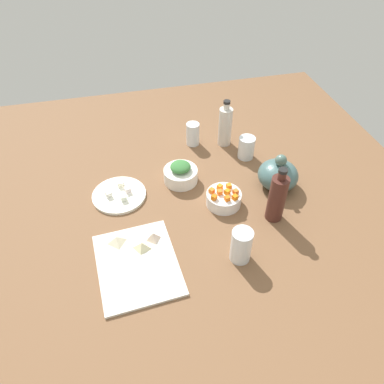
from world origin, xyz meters
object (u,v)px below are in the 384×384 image
Objects in this scene: teapot at (278,175)px; bottle_1 at (277,198)px; drinking_glass_0 at (246,148)px; plate_tofu at (119,195)px; bottle_0 at (225,126)px; bowl_greens at (181,175)px; bowl_carrots at (224,199)px; drinking_glass_2 at (193,134)px; cutting_board at (138,264)px; drinking_glass_1 at (241,245)px.

bottle_1 is (16.10, -7.99, 4.10)cm from teapot.
drinking_glass_0 is (-21.40, -5.64, -0.87)cm from teapot.
bottle_0 is (-24.68, 51.32, 8.98)cm from plate_tofu.
drinking_glass_0 is at bearing 27.47° from bottle_0.
bottle_0 is at bearing -152.53° from drinking_glass_0.
plate_tofu is 1.52× the size of bowl_greens.
teapot is at bearing 101.50° from bowl_carrots.
drinking_glass_0 is at bearing 144.91° from bowl_carrots.
drinking_glass_2 is at bearing -160.88° from bottle_1.
teapot reaches higher than drinking_glass_2.
teapot reaches higher than cutting_board.
drinking_glass_1 is at bearing 14.26° from bowl_greens.
cutting_board is at bearing -59.79° from bowl_carrots.
plate_tofu is 59.14cm from drinking_glass_0.
drinking_glass_0 is at bearing 176.42° from bottle_1.
bowl_carrots is (17.09, 13.27, -0.31)cm from bowl_greens.
bowl_carrots is (-21.17, 36.37, 2.12)cm from cutting_board.
drinking_glass_2 is at bearing -126.51° from drinking_glass_0.
bowl_greens is at bearing -24.38° from drinking_glass_2.
bottle_1 is at bearing 46.12° from bowl_greens.
bowl_greens is at bearing -50.04° from bottle_0.
drinking_glass_2 is (-15.28, -20.65, 0.33)cm from drinking_glass_0.
cutting_board is 66.10cm from teapot.
bottle_0 is 15.29cm from drinking_glass_2.
bottle_1 is at bearing -3.58° from drinking_glass_0.
bottle_0 is (-38.42, 12.19, 6.97)cm from bowl_carrots.
bottle_1 is 37.90cm from drinking_glass_0.
bowl_carrots is at bearing -124.75° from bottle_1.
bowl_carrots is 40.91cm from bottle_0.
drinking_glass_1 is (52.40, -20.79, 1.36)cm from drinking_glass_0.
cutting_board is 1.45× the size of bottle_0.
bowl_carrots is 0.61× the size of bottle_0.
bowl_carrots is at bearing -35.09° from drinking_glass_0.
bottle_1 is 2.30× the size of drinking_glass_0.
drinking_glass_2 is at bearing 155.62° from bowl_greens.
bottle_1 is (-9.98, 52.50, 9.49)cm from cutting_board.
bottle_1 is at bearing 100.76° from cutting_board.
drinking_glass_2 is at bearing -177.02° from bowl_carrots.
bottle_0 is at bearing 167.34° from drinking_glass_1.
teapot is at bearing 82.06° from plate_tofu.
drinking_glass_0 is 25.69cm from drinking_glass_2.
drinking_glass_2 reaches higher than plate_tofu.
bowl_greens is 27.02cm from drinking_glass_2.
bowl_greens is 1.03× the size of bowl_carrots.
bowl_greens is 0.78× the size of teapot.
plate_tofu is at bearing -114.28° from bottle_1.
plate_tofu is 2.11× the size of drinking_glass_0.
drinking_glass_0 is 0.79× the size of drinking_glass_1.
drinking_glass_0 reaches higher than cutting_board.
teapot is 1.78× the size of drinking_glass_0.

